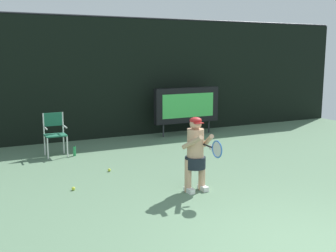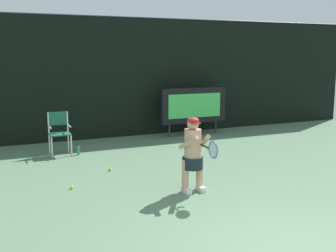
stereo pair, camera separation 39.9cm
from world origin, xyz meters
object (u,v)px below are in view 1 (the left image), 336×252
(tennis_player, at_px, (196,152))
(tennis_ball_loose, at_px, (109,170))
(scoreboard, at_px, (187,105))
(tennis_ball_spare, at_px, (73,189))
(water_bottle, at_px, (75,151))
(umpire_chair, at_px, (55,131))
(tennis_racket, at_px, (216,149))

(tennis_player, bearing_deg, tennis_ball_loose, 117.69)
(scoreboard, relative_size, tennis_ball_spare, 32.35)
(water_bottle, xyz_separation_m, tennis_ball_spare, (-0.69, -2.68, -0.09))
(umpire_chair, distance_m, tennis_player, 4.37)
(scoreboard, bearing_deg, water_bottle, -163.29)
(tennis_player, bearing_deg, tennis_racket, -78.54)
(tennis_racket, xyz_separation_m, tennis_ball_loose, (-1.14, 2.50, -0.87))
(water_bottle, distance_m, tennis_player, 4.02)
(umpire_chair, distance_m, tennis_ball_loose, 2.23)
(umpire_chair, relative_size, water_bottle, 4.08)
(tennis_player, height_order, tennis_ball_spare, tennis_player)
(tennis_ball_spare, bearing_deg, umpire_chair, 84.66)
(water_bottle, distance_m, tennis_ball_spare, 2.77)
(scoreboard, bearing_deg, tennis_player, -117.30)
(tennis_player, distance_m, tennis_ball_loose, 2.34)
(umpire_chair, bearing_deg, scoreboard, 11.97)
(water_bottle, xyz_separation_m, tennis_player, (1.36, -3.73, 0.63))
(scoreboard, bearing_deg, tennis_racket, -114.04)
(tennis_ball_loose, bearing_deg, scoreboard, 39.43)
(tennis_ball_spare, bearing_deg, scoreboard, 40.03)
(umpire_chair, distance_m, tennis_racket, 4.90)
(tennis_racket, bearing_deg, tennis_player, 92.98)
(tennis_ball_spare, bearing_deg, tennis_player, -27.14)
(tennis_ball_loose, bearing_deg, umpire_chair, 110.25)
(scoreboard, bearing_deg, tennis_ball_loose, -140.57)
(scoreboard, relative_size, tennis_racket, 3.65)
(tennis_ball_spare, bearing_deg, water_bottle, 75.49)
(scoreboard, relative_size, tennis_player, 1.57)
(scoreboard, xyz_separation_m, umpire_chair, (-4.31, -0.91, -0.33))
(umpire_chair, xyz_separation_m, water_bottle, (0.42, -0.25, -0.50))
(tennis_player, relative_size, tennis_ball_loose, 20.65)
(scoreboard, distance_m, tennis_ball_spare, 6.05)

